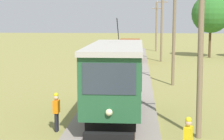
{
  "coord_description": "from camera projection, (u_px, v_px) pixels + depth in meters",
  "views": [
    {
      "loc": [
        1.17,
        -1.39,
        5.07
      ],
      "look_at": [
        -0.41,
        19.45,
        2.14
      ],
      "focal_mm": 58.82,
      "sensor_mm": 36.0,
      "label": 1
    }
  ],
  "objects": [
    {
      "name": "gravel_pile",
      "position": [
        97.0,
        55.0,
        45.24
      ],
      "size": [
        2.53,
        2.53,
        1.17
      ],
      "primitive_type": "cone",
      "color": "#9E998E",
      "rests_on": "ground"
    },
    {
      "name": "utility_pole_distant",
      "position": [
        156.0,
        26.0,
        57.35
      ],
      "size": [
        1.4,
        0.61,
        7.58
      ],
      "color": "#7A664C",
      "rests_on": "ground"
    },
    {
      "name": "red_tram",
      "position": [
        116.0,
        77.0,
        18.17
      ],
      "size": [
        2.6,
        8.54,
        4.79
      ],
      "color": "#235633",
      "rests_on": "rail_right"
    },
    {
      "name": "tree_left_near",
      "position": [
        211.0,
        14.0,
        47.42
      ],
      "size": [
        4.98,
        4.98,
        8.22
      ],
      "color": "#4C3823",
      "rests_on": "ground"
    },
    {
      "name": "second_worker",
      "position": [
        56.0,
        110.0,
        16.52
      ],
      "size": [
        0.27,
        0.4,
        1.78
      ],
      "rotation": [
        0.0,
        0.0,
        3.07
      ],
      "color": "black",
      "rests_on": "ground"
    },
    {
      "name": "track_worker",
      "position": [
        188.0,
        140.0,
        12.48
      ],
      "size": [
        0.37,
        0.44,
        1.78
      ],
      "rotation": [
        0.0,
        0.0,
        2.75
      ],
      "color": "#38332D",
      "rests_on": "ground"
    },
    {
      "name": "freight_car",
      "position": [
        130.0,
        49.0,
        43.39
      ],
      "size": [
        2.4,
        5.2,
        2.31
      ],
      "color": "#93471E",
      "rests_on": "rail_right"
    },
    {
      "name": "utility_pole_far",
      "position": [
        162.0,
        27.0,
        43.21
      ],
      "size": [
        1.4,
        0.28,
        7.97
      ],
      "color": "#7A664C",
      "rests_on": "ground"
    },
    {
      "name": "utility_pole_near_tram",
      "position": [
        201.0,
        49.0,
        15.43
      ],
      "size": [
        1.4,
        0.61,
        7.4
      ],
      "color": "#7A664C",
      "rests_on": "ground"
    },
    {
      "name": "utility_pole_mid",
      "position": [
        174.0,
        35.0,
        27.55
      ],
      "size": [
        1.4,
        0.51,
        7.57
      ],
      "color": "#7A664C",
      "rests_on": "ground"
    }
  ]
}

